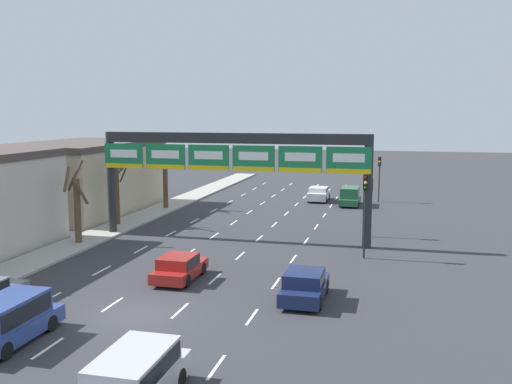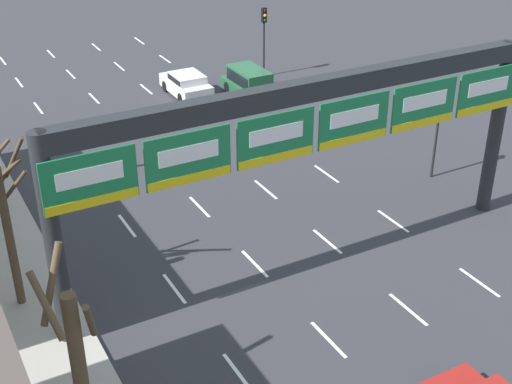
{
  "view_description": "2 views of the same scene",
  "coord_description": "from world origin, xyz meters",
  "px_view_note": "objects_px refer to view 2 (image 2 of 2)",
  "views": [
    {
      "loc": [
        10.76,
        -21.78,
        8.76
      ],
      "look_at": [
        1.28,
        16.54,
        3.18
      ],
      "focal_mm": 40.0,
      "sensor_mm": 36.0,
      "label": 1
    },
    {
      "loc": [
        -12.41,
        -3.73,
        15.2
      ],
      "look_at": [
        -1.94,
        15.36,
        3.47
      ],
      "focal_mm": 50.0,
      "sensor_mm": 36.0,
      "label": 2
    }
  ],
  "objects_px": {
    "suv_green": "(249,81)",
    "traffic_light_near_gantry": "(264,28)",
    "traffic_light_far_end": "(439,118)",
    "tree_bare_second": "(74,347)",
    "tree_bare_furthest": "(8,221)",
    "car_white": "(187,84)",
    "sign_gantry": "(311,126)"
  },
  "relations": [
    {
      "from": "suv_green",
      "to": "traffic_light_near_gantry",
      "type": "xyz_separation_m",
      "value": [
        2.56,
        2.79,
        2.2
      ]
    },
    {
      "from": "suv_green",
      "to": "traffic_light_far_end",
      "type": "xyz_separation_m",
      "value": [
        2.47,
        -13.43,
        2.01
      ]
    },
    {
      "from": "tree_bare_second",
      "to": "tree_bare_furthest",
      "type": "bearing_deg",
      "value": 92.6
    },
    {
      "from": "traffic_light_near_gantry",
      "to": "traffic_light_far_end",
      "type": "bearing_deg",
      "value": -90.33
    },
    {
      "from": "traffic_light_far_end",
      "to": "tree_bare_furthest",
      "type": "bearing_deg",
      "value": -178.29
    },
    {
      "from": "car_white",
      "to": "tree_bare_furthest",
      "type": "relative_size",
      "value": 0.64
    },
    {
      "from": "traffic_light_far_end",
      "to": "tree_bare_furthest",
      "type": "xyz_separation_m",
      "value": [
        -18.99,
        -0.57,
        0.33
      ]
    },
    {
      "from": "car_white",
      "to": "tree_bare_second",
      "type": "relative_size",
      "value": 0.73
    },
    {
      "from": "sign_gantry",
      "to": "suv_green",
      "type": "xyz_separation_m",
      "value": [
        6.62,
        16.82,
        -4.75
      ]
    },
    {
      "from": "car_white",
      "to": "suv_green",
      "type": "xyz_separation_m",
      "value": [
        3.21,
        -1.96,
        0.21
      ]
    },
    {
      "from": "suv_green",
      "to": "sign_gantry",
      "type": "bearing_deg",
      "value": -111.47
    },
    {
      "from": "tree_bare_second",
      "to": "tree_bare_furthest",
      "type": "relative_size",
      "value": 0.88
    },
    {
      "from": "sign_gantry",
      "to": "tree_bare_furthest",
      "type": "relative_size",
      "value": 3.01
    },
    {
      "from": "sign_gantry",
      "to": "tree_bare_second",
      "type": "distance_m",
      "value": 10.71
    },
    {
      "from": "suv_green",
      "to": "tree_bare_second",
      "type": "bearing_deg",
      "value": -128.42
    },
    {
      "from": "suv_green",
      "to": "traffic_light_near_gantry",
      "type": "distance_m",
      "value": 4.38
    },
    {
      "from": "suv_green",
      "to": "traffic_light_far_end",
      "type": "relative_size",
      "value": 1.02
    },
    {
      "from": "sign_gantry",
      "to": "tree_bare_second",
      "type": "relative_size",
      "value": 3.42
    },
    {
      "from": "sign_gantry",
      "to": "traffic_light_near_gantry",
      "type": "distance_m",
      "value": 21.81
    },
    {
      "from": "traffic_light_near_gantry",
      "to": "traffic_light_far_end",
      "type": "xyz_separation_m",
      "value": [
        -0.09,
        -16.23,
        -0.19
      ]
    },
    {
      "from": "car_white",
      "to": "suv_green",
      "type": "distance_m",
      "value": 3.77
    },
    {
      "from": "car_white",
      "to": "tree_bare_second",
      "type": "xyz_separation_m",
      "value": [
        -13.02,
        -22.42,
        1.95
      ]
    },
    {
      "from": "traffic_light_near_gantry",
      "to": "tree_bare_furthest",
      "type": "height_order",
      "value": "tree_bare_furthest"
    },
    {
      "from": "sign_gantry",
      "to": "car_white",
      "type": "distance_m",
      "value": 19.73
    },
    {
      "from": "suv_green",
      "to": "traffic_light_far_end",
      "type": "distance_m",
      "value": 13.81
    },
    {
      "from": "suv_green",
      "to": "traffic_light_far_end",
      "type": "height_order",
      "value": "traffic_light_far_end"
    },
    {
      "from": "sign_gantry",
      "to": "tree_bare_furthest",
      "type": "height_order",
      "value": "sign_gantry"
    },
    {
      "from": "suv_green",
      "to": "tree_bare_furthest",
      "type": "distance_m",
      "value": 21.78
    },
    {
      "from": "sign_gantry",
      "to": "traffic_light_far_end",
      "type": "xyz_separation_m",
      "value": [
        9.09,
        3.39,
        -2.74
      ]
    },
    {
      "from": "traffic_light_far_end",
      "to": "tree_bare_second",
      "type": "xyz_separation_m",
      "value": [
        -18.7,
        -7.03,
        -0.27
      ]
    },
    {
      "from": "sign_gantry",
      "to": "traffic_light_near_gantry",
      "type": "relative_size",
      "value": 4.24
    },
    {
      "from": "car_white",
      "to": "tree_bare_furthest",
      "type": "xyz_separation_m",
      "value": [
        -13.31,
        -15.97,
        2.55
      ]
    }
  ]
}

